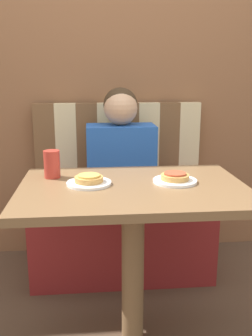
% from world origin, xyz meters
% --- Properties ---
extents(wall_back, '(7.00, 0.05, 2.60)m').
position_xyz_m(wall_back, '(0.00, 0.98, 1.30)').
color(wall_back, brown).
rests_on(wall_back, ground_plane).
extents(booth_seat, '(1.07, 0.54, 0.46)m').
position_xyz_m(booth_seat, '(0.00, 0.66, 0.23)').
color(booth_seat, maroon).
rests_on(booth_seat, ground_plane).
extents(booth_backrest, '(1.07, 0.06, 0.56)m').
position_xyz_m(booth_backrest, '(0.00, 0.90, 0.74)').
color(booth_backrest, brown).
rests_on(booth_backrest, booth_seat).
extents(dining_table, '(0.96, 0.66, 0.75)m').
position_xyz_m(dining_table, '(0.00, 0.00, 0.64)').
color(dining_table, brown).
rests_on(dining_table, ground_plane).
extents(person, '(0.40, 0.24, 0.67)m').
position_xyz_m(person, '(0.00, 0.66, 0.78)').
color(person, '#2356B2').
rests_on(person, booth_seat).
extents(plate_left, '(0.19, 0.19, 0.01)m').
position_xyz_m(plate_left, '(-0.19, 0.03, 0.75)').
color(plate_left, white).
rests_on(plate_left, dining_table).
extents(plate_right, '(0.19, 0.19, 0.01)m').
position_xyz_m(plate_right, '(0.19, 0.03, 0.75)').
color(plate_right, white).
rests_on(plate_right, dining_table).
extents(pizza_left, '(0.12, 0.12, 0.03)m').
position_xyz_m(pizza_left, '(-0.19, 0.03, 0.77)').
color(pizza_left, '#C68E47').
rests_on(pizza_left, plate_left).
extents(pizza_right, '(0.12, 0.12, 0.03)m').
position_xyz_m(pizza_right, '(0.19, 0.03, 0.77)').
color(pizza_right, '#C68E47').
rests_on(pizza_right, plate_right).
extents(drinking_cup, '(0.07, 0.07, 0.12)m').
position_xyz_m(drinking_cup, '(-0.35, 0.16, 0.81)').
color(drinking_cup, '#B23328').
rests_on(drinking_cup, dining_table).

